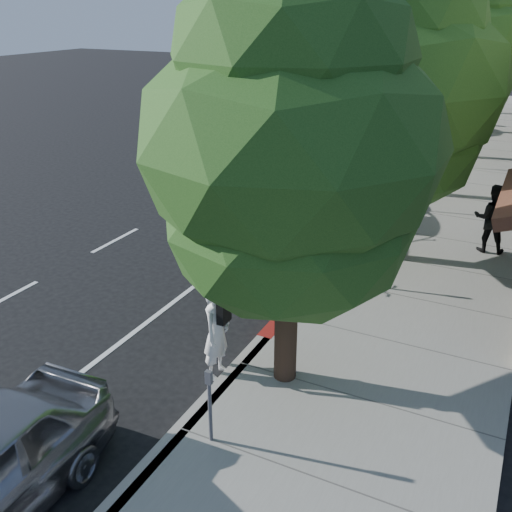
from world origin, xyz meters
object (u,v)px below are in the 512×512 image
Objects in this scene: cyclist at (217,332)px; street_tree_0 at (290,151)px; street_tree_2 at (437,76)px; bicycle at (293,264)px; silver_suv at (291,197)px; dark_suv_far at (409,115)px; street_tree_1 at (391,89)px; street_tree_5 at (496,30)px; street_tree_4 at (482,47)px; pedestrian at (491,218)px; white_pickup at (431,119)px; street_tree_3 at (466,45)px; dark_sedan at (335,175)px.

street_tree_0 is at bearing -76.31° from cyclist.
street_tree_2 is 9.09m from bicycle.
dark_suv_far is at bearing 82.81° from silver_suv.
street_tree_1 is 24.00m from street_tree_5.
bicycle is at bearing -100.12° from street_tree_2.
street_tree_5 is at bearing 90.00° from street_tree_4.
street_tree_4 reaches higher than bicycle.
street_tree_2 is 3.69× the size of cyclist.
silver_suv is (-1.89, 7.81, -0.02)m from cyclist.
bicycle is at bearing -123.62° from street_tree_1.
dark_suv_far is at bearing -76.23° from pedestrian.
dark_suv_far is at bearing 151.11° from white_pickup.
white_pickup is 16.04m from pedestrian.
cyclist reaches higher than bicycle.
street_tree_5 reaches higher than bicycle.
street_tree_3 is 12.00m from street_tree_5.
street_tree_3 reaches higher than dark_sedan.
dark_suv_far is (-3.10, -6.50, -4.04)m from street_tree_5.
street_tree_5 is 1.22× the size of silver_suv.
bicycle is (-0.26, 4.11, -0.41)m from cyclist.
dark_sedan is (-2.92, 11.00, -3.55)m from street_tree_0.
street_tree_1 is 0.96× the size of street_tree_3.
street_tree_2 is 6.35m from silver_suv.
street_tree_0 is 3.77× the size of bicycle.
street_tree_3 is 1.70× the size of dark_suv_far.
cyclist is 0.97× the size of pedestrian.
cyclist reaches higher than dark_suv_far.
dark_sedan is at bearing -102.65° from street_tree_4.
dark_sedan is 0.91× the size of dark_suv_far.
bicycle is 7.35m from dark_sedan.
street_tree_3 is 1.23× the size of silver_suv.
street_tree_5 is 30.59m from cyclist.
street_tree_3 reaches higher than cyclist.
street_tree_0 is at bearing -90.00° from street_tree_2.
street_tree_1 is 4.03× the size of pedestrian.
dark_sedan is (-2.92, -1.00, -3.43)m from street_tree_2.
dark_suv_far is at bearing 3.78° from cyclist.
street_tree_5 is 8.26m from dark_suv_far.
street_tree_3 reaches higher than street_tree_2.
street_tree_2 reaches higher than cyclist.
street_tree_1 is 4.51m from pedestrian.
bicycle is at bearing -94.14° from street_tree_4.
street_tree_3 is (0.00, 18.00, 0.48)m from street_tree_0.
dark_suv_far is at bearing -115.50° from street_tree_5.
cyclist is 0.35× the size of white_pickup.
street_tree_3 reaches higher than pedestrian.
pedestrian is (3.79, 7.91, 0.18)m from cyclist.
cyclist is 11.44m from dark_sedan.
cyclist is (-1.21, -6.31, -3.51)m from street_tree_1.
street_tree_4 reaches higher than dark_suv_far.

